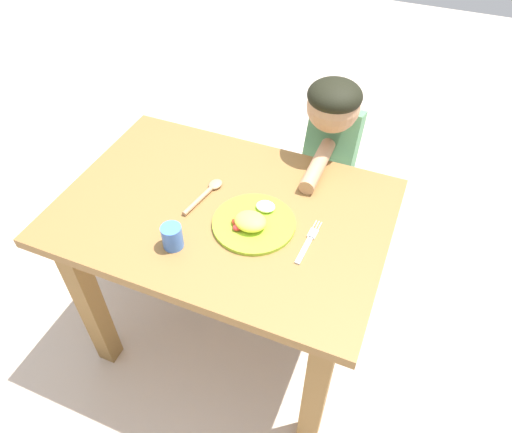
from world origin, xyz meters
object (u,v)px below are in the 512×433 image
Objects in this scene: fork at (308,243)px; person at (328,175)px; plate at (253,222)px; spoon at (207,193)px; drinking_cup at (172,237)px.

fork is 0.55m from person.
person reaches higher than plate.
spoon reaches higher than fork.
drinking_cup reaches higher than plate.
person is (-0.07, 0.52, -0.17)m from fork.
drinking_cup is (0.01, -0.23, 0.03)m from spoon.
fork is (0.18, -0.01, -0.01)m from plate.
spoon is (-0.37, 0.08, 0.00)m from fork.
plate is 1.38× the size of fork.
plate is 1.30× the size of spoon.
spoon is 0.24m from drinking_cup.
drinking_cup is 0.76m from person.
person reaches higher than spoon.
drinking_cup is at bearing 116.47° from fork.
drinking_cup reaches higher than fork.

